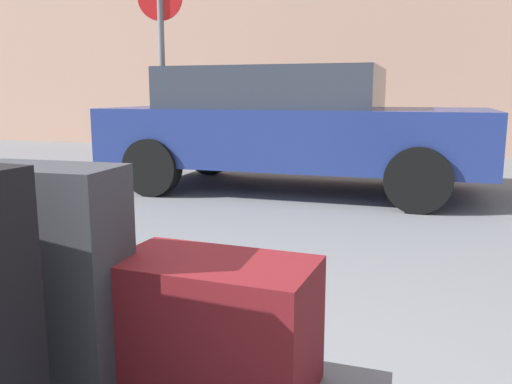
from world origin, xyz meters
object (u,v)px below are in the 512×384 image
Objects in this scene: no_parking_sign at (162,60)px; parked_car at (290,125)px; duffel_bag_maroon_rear_left at (214,324)px; suitcase_charcoal_front_right at (48,277)px.

parked_car is at bearing 25.02° from no_parking_sign.
parked_car reaches higher than duffel_bag_maroon_rear_left.
duffel_bag_maroon_rear_left is 4.98m from no_parking_sign.
no_parking_sign is (-1.32, -0.62, 0.73)m from parked_car.
duffel_bag_maroon_rear_left is 4.98m from parked_car.
parked_car is (-0.70, 4.97, 0.12)m from suitcase_charcoal_front_right.
duffel_bag_maroon_rear_left is 0.22× the size of no_parking_sign.
parked_car is at bearing 94.45° from suitcase_charcoal_front_right.
no_parking_sign reaches higher than suitcase_charcoal_front_right.
duffel_bag_maroon_rear_left is at bearing -76.85° from parked_car.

